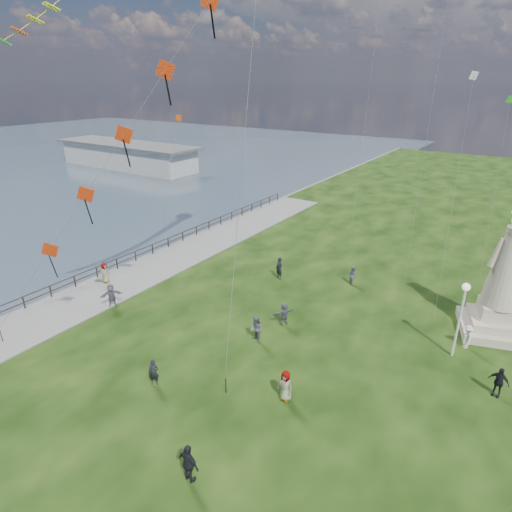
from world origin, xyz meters
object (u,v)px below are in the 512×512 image
Objects in this scene: person_6 at (279,268)px; person_10 at (105,274)px; person_3 at (189,464)px; person_11 at (284,314)px; person_1 at (256,329)px; person_8 at (467,337)px; person_0 at (154,372)px; person_4 at (285,386)px; person_7 at (353,275)px; pier_pavilion at (127,155)px; lamppost at (463,305)px; person_5 at (112,296)px; statue at (502,290)px; person_9 at (499,382)px.

person_6 reaches higher than person_10.
person_3 is 12.58m from person_11.
person_10 is (-14.22, 0.11, -0.04)m from person_1.
person_8 is at bearing -87.28° from person_10.
person_4 is at bearing -8.09° from person_0.
person_11 is (-1.44, -8.09, 0.05)m from person_7.
person_0 is at bearing 14.36° from person_11.
lamppost is (61.47, -29.20, 1.52)m from pier_pavilion.
person_5 is 1.03× the size of person_11.
person_6 is 6.84m from person_11.
person_3 is 1.22× the size of person_7.
person_3 is at bearing -63.49° from person_0.
person_8 is at bearing -129.11° from statue.
pier_pavilion is 16.70× the size of person_3.
person_5 is at bearing -157.82° from person_9.
person_4 reaches higher than person_8.
person_10 is at bearing -163.71° from person_9.
person_10 reaches higher than person_7.
person_10 is (37.00, -34.19, -1.03)m from pier_pavilion.
person_8 is at bearing 129.72° from person_9.
statue is 4.39× the size of person_3.
person_8 is 0.91× the size of person_10.
person_9 is at bearing 3.10° from person_8.
person_10 is at bearing 80.99° from person_7.
person_5 is 23.12m from person_8.
person_5 is 0.97× the size of person_9.
person_10 is at bearing -42.74° from pier_pavilion.
statue is 25.37m from person_5.
person_1 is at bearing -48.32° from person_6.
pier_pavilion reaches higher than person_0.
person_3 reaches higher than person_9.
pier_pavilion is 16.48× the size of person_6.
person_10 is (-3.43, 2.14, 0.01)m from person_5.
lamppost is at bearing 62.06° from person_4.
person_8 is (12.99, 12.65, 0.00)m from person_0.
person_0 is 17.47m from person_7.
lamppost reaches higher than person_11.
person_6 reaches higher than person_11.
statue reaches higher than person_3.
person_1 is 1.16× the size of person_7.
person_11 is (-2.81, 12.26, -0.11)m from person_3.
person_0 is 0.89× the size of person_9.
pier_pavilion is 17.76× the size of person_4.
person_6 is at bearing 166.60° from lamppost.
person_5 is 17.97m from person_7.
lamppost reaches higher than person_10.
person_11 is (-11.45, -6.54, -2.20)m from statue.
person_0 is 9.28m from person_11.
person_10 is at bearing 87.56° from person_5.
person_3 is at bearing 141.36° from person_7.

